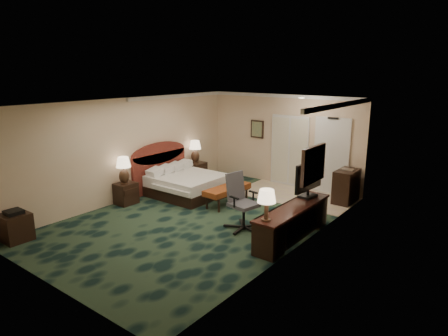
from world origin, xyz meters
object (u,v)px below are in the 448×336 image
Objects in this scene: bed at (187,185)px; lamp_near at (124,170)px; bed_bench at (227,195)px; desk_chair at (244,202)px; desk at (293,223)px; lamp_far at (195,152)px; minibar at (346,186)px; nightstand_near at (126,193)px; nightstand_far at (196,172)px; tv at (309,180)px; side_table at (16,227)px.

bed is 1.83m from lamp_near.
desk_chair is at bearing -36.99° from bed_bench.
lamp_near reaches higher than desk.
lamp_near is at bearing -161.14° from desk_chair.
bed_bench is at bearing -28.54° from lamp_far.
nightstand_near is at bearing -141.32° from minibar.
nightstand_near is 0.79× the size of lamp_near.
lamp_far reaches higher than lamp_near.
lamp_far is (-0.02, -0.01, 0.64)m from nightstand_far.
nightstand_far is 0.25× the size of desk.
lamp_far reaches higher than bed.
minibar is (2.36, 2.02, 0.20)m from bed_bench.
lamp_far reaches higher than nightstand_near.
bed_bench is 3.11m from minibar.
bed_bench is at bearing 37.85° from lamp_near.
tv is at bearing -16.52° from nightstand_far.
nightstand_near is 4.53m from desk.
side_table is (0.02, -2.80, -0.62)m from lamp_near.
desk reaches higher than bed.
lamp_far is (-0.04, 2.77, 0.03)m from lamp_near.
tv is at bearing 44.30° from side_table.
tv reaches higher than desk_chair.
desk_chair is at bearing 7.90° from nightstand_near.
desk is 2.92m from minibar.
lamp_near is (-0.73, -1.56, 0.62)m from bed.
tv is (4.41, -1.31, 0.79)m from nightstand_far.
bed is at bearing 168.41° from desk_chair.
desk is at bearing -17.15° from bed_bench.
desk_chair is at bearing 8.79° from lamp_near.
lamp_near is 4.64m from tv.
nightstand_far reaches higher than nightstand_near.
lamp_near is 3.41m from desk_chair.
minibar is (4.46, 0.86, 0.14)m from nightstand_far.
lamp_far reaches higher than bed_bench.
nightstand_near is 2.73m from nightstand_far.
lamp_far reaches higher than desk.
bed_bench is at bearing 64.99° from side_table.
nightstand_near is 0.81× the size of lamp_far.
bed is 3.04× the size of nightstand_far.
nightstand_far is 2.84m from lamp_near.
bed_bench is 1.38× the size of tv.
nightstand_near is 3.44m from desk_chair.
desk reaches higher than bed_bench.
lamp_far is at bearing 122.49° from bed.
tv is (3.67, -0.10, 0.80)m from bed.
desk_chair reaches higher than bed_bench.
side_table is 4.72m from desk_chair.
lamp_near reaches higher than side_table.
nightstand_far is 5.58m from side_table.
desk_chair is 1.41× the size of minibar.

